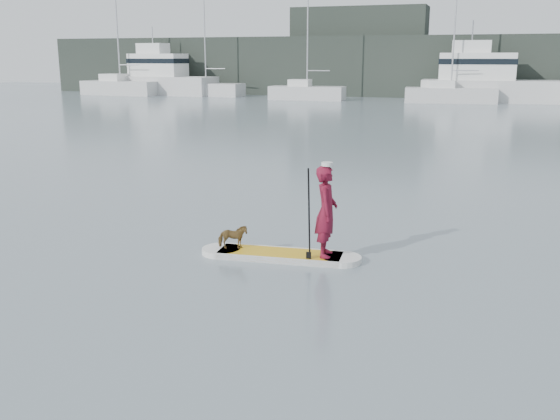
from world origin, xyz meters
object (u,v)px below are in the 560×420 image
(dog, at_px, (233,237))
(sailboat_d, at_px, (450,93))
(paddleboard, at_px, (280,255))
(motor_yacht_b, at_px, (163,76))
(paddler, at_px, (326,211))
(sailboat_c, at_px, (306,92))
(sailboat_b, at_px, (206,88))
(motor_yacht_a, at_px, (484,79))
(sailboat_a, at_px, (120,87))

(dog, xyz_separation_m, sailboat_d, (1.01, 46.36, 0.45))
(paddleboard, distance_m, motor_yacht_b, 57.33)
(paddler, distance_m, sailboat_c, 47.84)
(sailboat_b, relative_size, motor_yacht_a, 0.99)
(sailboat_a, height_order, sailboat_d, sailboat_a)
(sailboat_b, bearing_deg, sailboat_d, -1.13)
(dog, height_order, motor_yacht_b, motor_yacht_b)
(paddler, relative_size, dog, 3.02)
(paddler, bearing_deg, sailboat_a, 25.93)
(dog, relative_size, sailboat_b, 0.05)
(paddleboard, relative_size, sailboat_c, 0.33)
(sailboat_b, distance_m, motor_yacht_a, 27.50)
(sailboat_b, height_order, motor_yacht_a, sailboat_b)
(paddler, distance_m, dog, 2.03)
(paddler, distance_m, sailboat_a, 58.32)
(sailboat_a, distance_m, sailboat_c, 20.94)
(sailboat_a, relative_size, sailboat_d, 1.08)
(paddleboard, bearing_deg, sailboat_d, 84.27)
(sailboat_c, bearing_deg, sailboat_b, 165.69)
(sailboat_d, xyz_separation_m, motor_yacht_b, (-29.93, 2.61, 1.16))
(sailboat_d, relative_size, motor_yacht_a, 0.96)
(paddleboard, relative_size, dog, 5.50)
(sailboat_d, distance_m, motor_yacht_b, 30.07)
(sailboat_d, bearing_deg, sailboat_b, 169.34)
(paddler, bearing_deg, sailboat_c, 6.17)
(paddleboard, bearing_deg, motor_yacht_a, 81.05)
(dog, bearing_deg, motor_yacht_a, -28.08)
(paddleboard, bearing_deg, paddler, 0.00)
(sailboat_c, height_order, motor_yacht_a, sailboat_c)
(paddleboard, xyz_separation_m, sailboat_b, (-24.73, 48.40, 0.76))
(motor_yacht_a, bearing_deg, sailboat_d, -144.20)
(paddleboard, bearing_deg, sailboat_b, 111.36)
(paddleboard, bearing_deg, dog, 180.00)
(sailboat_a, bearing_deg, motor_yacht_a, 7.00)
(sailboat_b, bearing_deg, motor_yacht_b, 178.63)
(paddler, distance_m, sailboat_b, 54.69)
(dog, xyz_separation_m, sailboat_a, (-32.98, 46.92, 0.50))
(motor_yacht_a, bearing_deg, sailboat_a, 179.97)
(motor_yacht_a, bearing_deg, sailboat_b, 177.52)
(sailboat_c, bearing_deg, paddler, -74.98)
(sailboat_c, bearing_deg, motor_yacht_b, 167.87)
(paddler, xyz_separation_m, dog, (-1.92, -0.19, -0.65))
(paddler, xyz_separation_m, sailboat_c, (-13.98, 45.75, -0.28))
(paddler, relative_size, sailboat_a, 0.14)
(sailboat_c, xyz_separation_m, motor_yacht_b, (-16.86, 3.03, 1.24))
(sailboat_d, xyz_separation_m, motor_yacht_a, (2.73, 2.16, 1.17))
(paddler, xyz_separation_m, sailboat_a, (-34.90, 46.73, -0.15))
(sailboat_b, relative_size, sailboat_d, 1.03)
(sailboat_b, bearing_deg, paddleboard, -59.13)
(sailboat_a, bearing_deg, motor_yacht_b, 31.31)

